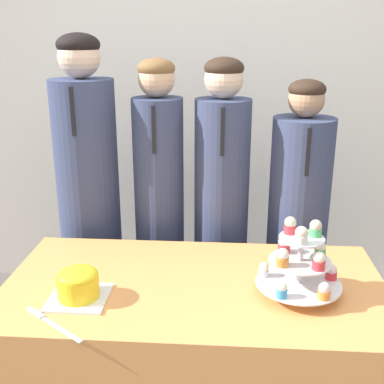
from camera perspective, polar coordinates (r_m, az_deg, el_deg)
The scene contains 9 objects.
wall_back at distance 3.10m, azimuth 2.10°, elevation 12.33°, with size 9.00×0.06×2.70m.
table at distance 2.10m, azimuth 0.27°, elevation -19.81°, with size 1.47×0.77×0.76m.
round_cake at distance 1.81m, azimuth -13.37°, elevation -10.56°, with size 0.21×0.21×0.12m.
cake_knife at distance 1.75m, azimuth -17.10°, elevation -14.16°, with size 0.25×0.19×0.01m.
cupcake_stand at distance 1.80m, azimuth 12.73°, elevation -8.03°, with size 0.31×0.31×0.29m.
student_0 at distance 2.53m, azimuth -12.00°, elevation -2.20°, with size 0.31×0.32×1.68m.
student_1 at distance 2.48m, azimuth -3.85°, elevation -3.34°, with size 0.25×0.25×1.57m.
student_2 at distance 2.46m, azimuth 3.45°, elevation -3.60°, with size 0.27×0.28×1.57m.
student_3 at distance 2.51m, azimuth 12.26°, elevation -5.10°, with size 0.30×0.30×1.48m.
Camera 1 is at (0.11, -1.26, 1.68)m, focal length 45.00 mm.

